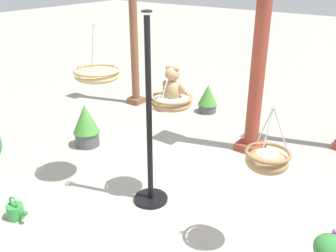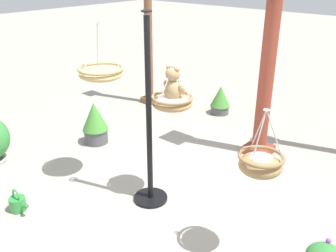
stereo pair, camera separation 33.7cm
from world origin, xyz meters
name	(u,v)px [view 2 (the right image)]	position (x,y,z in m)	size (l,w,h in m)	color
ground_plane	(166,199)	(0.00, 0.00, 0.00)	(40.00, 40.00, 0.00)	#A8A093
display_pole_central	(150,149)	(-0.15, -0.12, 0.74)	(0.44, 0.44, 2.40)	black
hanging_basket_with_teddy	(172,102)	(0.00, 0.13, 1.33)	(0.51, 0.51, 0.54)	#A37F51
teddy_bear	(173,86)	(0.00, 0.15, 1.52)	(0.31, 0.28, 0.44)	tan
hanging_basket_left_high	(101,73)	(-0.97, -0.14, 1.56)	(0.59, 0.59, 0.73)	tan
hanging_basket_right_low	(260,164)	(1.34, -0.15, 1.10)	(0.44, 0.44, 0.68)	#A37F51
greenhouse_pillar_right	(267,70)	(0.27, 1.99, 1.38)	(0.43, 0.43, 2.86)	brown
greenhouse_pillar_far_back	(148,35)	(-2.71, 2.55, 1.47)	(0.31, 0.31, 3.05)	brown
potted_plant_fern_front	(95,123)	(-2.02, 0.49, 0.37)	(0.44, 0.44, 0.73)	#4C4C51
potted_plant_bushy_green	(178,95)	(-1.93, 2.58, 0.33)	(0.29, 0.29, 0.66)	#BC6042
potted_plant_conical_shrub	(220,100)	(-1.17, 3.01, 0.29)	(0.40, 0.40, 0.58)	#4C4C51
watering_can	(18,203)	(-1.23, -1.39, 0.10)	(0.35, 0.20, 0.30)	#338C3F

